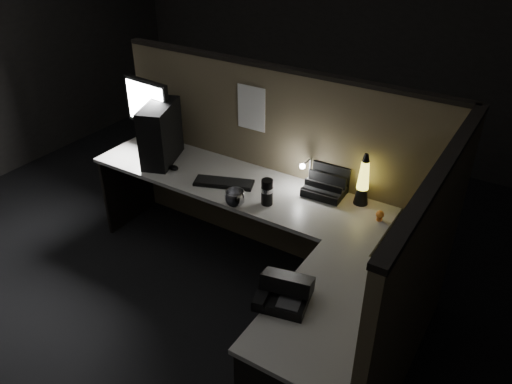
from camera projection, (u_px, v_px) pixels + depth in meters
The scene contains 17 objects.
floor at pixel (206, 313), 3.52m from camera, with size 6.00×6.00×0.00m, color black.
room_shell at pixel (191, 93), 2.67m from camera, with size 6.00×6.00×6.00m.
partition_back at pixel (275, 166), 3.80m from camera, with size 2.66×0.06×1.50m, color brown.
partition_right at pixel (415, 295), 2.59m from camera, with size 0.06×1.66×1.50m, color brown.
desk at pixel (246, 236), 3.31m from camera, with size 2.60×1.60×0.73m.
pc_tower at pixel (161, 133), 3.81m from camera, with size 0.20×0.44×0.46m, color black.
monitor at pixel (148, 108), 3.91m from camera, with size 0.45×0.19×0.58m.
keyboard at pixel (224, 183), 3.60m from camera, with size 0.43×0.14×0.02m, color black.
mouse at pixel (174, 168), 3.78m from camera, with size 0.08×0.06×0.03m, color black.
clip_lamp at pixel (306, 171), 3.52m from camera, with size 0.04×0.16×0.21m.
organizer at pixel (326, 187), 3.48m from camera, with size 0.29×0.26×0.21m.
lava_lamp at pixel (363, 183), 3.31m from camera, with size 0.10×0.10×0.37m.
travel_mug at pixel (267, 192), 3.33m from camera, with size 0.08×0.08×0.19m, color black.
steel_mug at pixel (235, 198), 3.34m from camera, with size 0.14×0.14×0.11m, color #B9B9C0.
figurine at pixel (380, 214), 3.19m from camera, with size 0.05×0.05×0.05m, color orange.
pinned_paper at pixel (251, 108), 3.63m from camera, with size 0.23×0.00×0.33m, color white.
desk_phone at pixel (283, 291), 2.56m from camera, with size 0.31×0.31×0.16m.
Camera 1 is at (1.66, -1.98, 2.56)m, focal length 35.00 mm.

